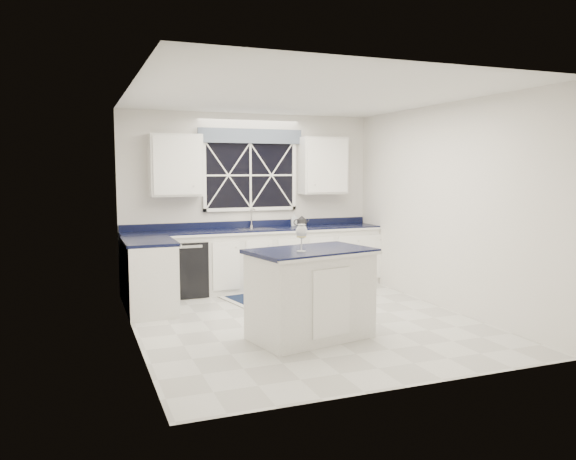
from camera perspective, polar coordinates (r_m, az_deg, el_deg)
name	(u,v)px	position (r m, az deg, el deg)	size (l,w,h in m)	color
ground	(305,321)	(6.93, 1.73, -9.22)	(4.50, 4.50, 0.00)	beige
back_wall	(250,201)	(8.82, -3.91, 2.97)	(4.00, 0.10, 2.70)	silver
base_cabinets	(238,263)	(8.38, -5.09, -3.40)	(3.99, 1.60, 0.90)	silver
countertop	(256,230)	(8.57, -3.30, 0.00)	(3.98, 0.64, 0.04)	black
dishwasher	(184,267)	(8.37, -10.48, -3.77)	(0.60, 0.58, 0.82)	black
window	(250,170)	(8.76, -3.84, 6.10)	(1.65, 0.09, 1.26)	black
upper_cabinets	(253,165)	(8.64, -3.60, 6.56)	(3.10, 0.34, 0.90)	silver
faucet	(252,217)	(8.73, -3.69, 1.29)	(0.05, 0.20, 0.30)	#B8B8BA
island	(310,294)	(6.15, 2.29, -6.47)	(1.45, 1.04, 0.98)	silver
rug	(274,296)	(8.18, -1.42, -6.76)	(1.54, 1.11, 0.02)	#B3B3AE
kettle	(302,222)	(8.83, 1.39, 0.85)	(0.24, 0.19, 0.18)	#2D2D2F
wine_glass	(302,233)	(5.85, 1.38, -0.28)	(0.12, 0.12, 0.29)	silver
soap_bottle	(294,219)	(9.00, 0.63, 1.10)	(0.09, 0.10, 0.21)	silver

